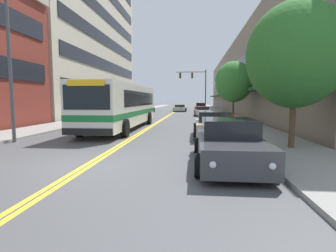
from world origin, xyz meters
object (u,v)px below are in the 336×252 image
Objects in this scene: car_red_parked_right_end at (201,107)px; car_silver_moving_lead at (180,108)px; city_bus at (123,104)px; fire_hydrant at (233,121)px; car_beige_parked_right_mid at (214,125)px; street_lamp_left_near at (16,38)px; street_tree_right_mid at (234,82)px; car_navy_parked_left_near at (147,109)px; car_charcoal_parked_left_far at (128,112)px; street_tree_right_near at (295,55)px; traffic_signal_mast at (196,82)px; car_dark_grey_parked_right_foreground at (229,144)px; car_champagne_parked_right_far at (202,111)px.

car_red_parked_right_end is 4.32m from car_silver_moving_lead.
fire_hydrant is (7.68, 0.49, -1.13)m from city_bus.
car_beige_parked_right_mid is 0.55× the size of street_lamp_left_near.
street_tree_right_mid reaches higher than car_red_parked_right_end.
street_lamp_left_near is (-3.18, -6.43, 3.15)m from city_bus.
city_bus is at bearing -101.69° from car_red_parked_right_end.
car_navy_parked_left_near is 0.53× the size of street_lamp_left_near.
city_bus reaches higher than car_red_parked_right_end.
car_charcoal_parked_left_far reaches higher than fire_hydrant.
car_red_parked_right_end is 37.56m from street_lamp_left_near.
car_beige_parked_right_mid is 5.47m from street_tree_right_near.
car_beige_parked_right_mid is at bearing -83.54° from car_silver_moving_lead.
car_red_parked_right_end is 0.59× the size of street_lamp_left_near.
street_lamp_left_near is at bearing 176.07° from street_tree_right_near.
car_beige_parked_right_mid is 4.52m from fire_hydrant.
car_silver_moving_lead is at bearing 96.46° from car_beige_parked_right_mid.
traffic_signal_mast is at bearing 95.81° from street_tree_right_near.
fire_hydrant is at bearing -98.25° from street_tree_right_mid.
car_navy_parked_left_near is at bearing -145.99° from traffic_signal_mast.
car_dark_grey_parked_right_foreground is 1.07× the size of car_beige_parked_right_mid.
city_bus is 2.79× the size of car_silver_moving_lead.
city_bus is 23.26m from car_navy_parked_left_near.
city_bus is 12.06m from car_charcoal_parked_left_far.
street_lamp_left_near reaches higher than car_red_parked_right_end.
street_tree_right_near is (2.71, -36.97, 3.08)m from car_red_parked_right_end.
car_dark_grey_parked_right_foreground is at bearing -84.57° from car_silver_moving_lead.
car_navy_parked_left_near reaches higher than car_silver_moving_lead.
city_bus is 7.19m from car_beige_parked_right_mid.
car_silver_moving_lead is 21.98m from street_tree_right_mid.
car_beige_parked_right_mid is 33.44m from car_red_parked_right_end.
car_red_parked_right_end is 23.60m from street_tree_right_mid.
car_charcoal_parked_left_far is at bearing -156.97° from car_champagne_parked_right_far.
car_navy_parked_left_near is at bearing 89.40° from car_charcoal_parked_left_far.
car_red_parked_right_end reaches higher than car_navy_parked_left_near.
traffic_signal_mast is (2.70, 1.00, 4.51)m from car_silver_moving_lead.
street_lamp_left_near is 1.43× the size of street_tree_right_near.
traffic_signal_mast is at bearing 98.55° from street_tree_right_mid.
fire_hydrant is (10.34, -11.22, -0.04)m from car_charcoal_parked_left_far.
car_beige_parked_right_mid is 19.13m from car_champagne_parked_right_far.
street_lamp_left_near reaches higher than street_tree_right_near.
car_beige_parked_right_mid is at bearing 16.31° from street_lamp_left_near.
street_tree_right_near reaches higher than street_tree_right_mid.
car_charcoal_parked_left_far is 20.05m from car_red_parked_right_end.
car_dark_grey_parked_right_foreground reaches higher than fire_hydrant.
car_dark_grey_parked_right_foreground is 1.09× the size of car_champagne_parked_right_far.
traffic_signal_mast reaches higher than fire_hydrant.
car_dark_grey_parked_right_foreground is 39.51m from car_red_parked_right_end.
fire_hydrant is (-0.86, -5.93, -3.08)m from street_tree_right_mid.
street_tree_right_near is (12.04, -0.83, -1.10)m from street_lamp_left_near.
car_dark_grey_parked_right_foreground is at bearing -90.11° from car_red_parked_right_end.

